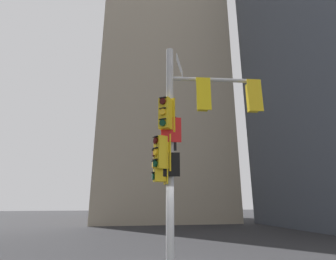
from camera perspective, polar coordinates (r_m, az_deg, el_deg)
building_mid_block at (r=39.39m, az=-1.83°, el=20.22°), size 14.52×14.52×50.37m
signal_pole_assembly at (r=8.21m, az=2.71°, el=-1.26°), size 3.70×2.57×7.19m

